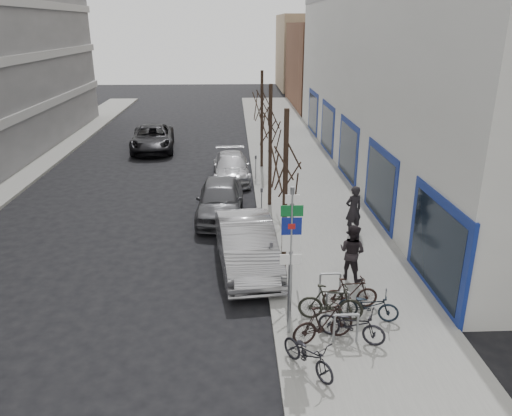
{
  "coord_description": "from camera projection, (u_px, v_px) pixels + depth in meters",
  "views": [
    {
      "loc": [
        1.02,
        -11.24,
        7.83
      ],
      "look_at": [
        1.74,
        4.54,
        2.0
      ],
      "focal_mm": 35.0,
      "sensor_mm": 36.0,
      "label": 1
    }
  ],
  "objects": [
    {
      "name": "lane_car",
      "position": [
        153.0,
        138.0,
        32.73
      ],
      "size": [
        3.2,
        6.0,
        1.61
      ],
      "primitive_type": "imported",
      "rotation": [
        0.0,
        0.0,
        0.09
      ],
      "color": "black",
      "rests_on": "ground"
    },
    {
      "name": "tree_mid",
      "position": [
        270.0,
        117.0,
        21.26
      ],
      "size": [
        1.8,
        1.8,
        5.5
      ],
      "color": "black",
      "rests_on": "ground"
    },
    {
      "name": "parked_car_back",
      "position": [
        231.0,
        167.0,
        26.55
      ],
      "size": [
        2.09,
        4.79,
        1.37
      ],
      "primitive_type": "imported",
      "rotation": [
        0.0,
        0.0,
        0.04
      ],
      "color": "#9FA0A4",
      "rests_on": "ground"
    },
    {
      "name": "tree_far",
      "position": [
        262.0,
        97.0,
        27.36
      ],
      "size": [
        1.8,
        1.8,
        5.5
      ],
      "color": "black",
      "rests_on": "ground"
    },
    {
      "name": "parked_car_front",
      "position": [
        247.0,
        245.0,
        16.8
      ],
      "size": [
        2.34,
        5.3,
        1.69
      ],
      "primitive_type": "imported",
      "rotation": [
        0.0,
        0.0,
        0.11
      ],
      "color": "#9D9DA2",
      "rests_on": "ground"
    },
    {
      "name": "bike_rack",
      "position": [
        337.0,
        302.0,
        13.7
      ],
      "size": [
        0.66,
        2.26,
        0.83
      ],
      "color": "gray",
      "rests_on": "sidewalk_east"
    },
    {
      "name": "sidewalk_east",
      "position": [
        311.0,
        205.0,
        22.74
      ],
      "size": [
        5.0,
        70.0,
        0.15
      ],
      "primitive_type": "cube",
      "color": "slate",
      "rests_on": "ground"
    },
    {
      "name": "meter_front",
      "position": [
        271.0,
        257.0,
        15.79
      ],
      "size": [
        0.1,
        0.08,
        1.27
      ],
      "color": "gray",
      "rests_on": "sidewalk_east"
    },
    {
      "name": "bike_near_left",
      "position": [
        308.0,
        352.0,
        11.61
      ],
      "size": [
        1.38,
        1.69,
        1.04
      ],
      "primitive_type": "imported",
      "rotation": [
        0.0,
        0.0,
        0.6
      ],
      "color": "black",
      "rests_on": "sidewalk_east"
    },
    {
      "name": "brick_building_far",
      "position": [
        352.0,
        65.0,
        49.86
      ],
      "size": [
        12.0,
        14.0,
        8.0
      ],
      "primitive_type": "cube",
      "color": "brown",
      "rests_on": "ground"
    },
    {
      "name": "highway_sign_pole",
      "position": [
        291.0,
        253.0,
        12.44
      ],
      "size": [
        0.55,
        0.1,
        4.2
      ],
      "color": "gray",
      "rests_on": "ground"
    },
    {
      "name": "pedestrian_far",
      "position": [
        352.0,
        252.0,
        15.76
      ],
      "size": [
        0.82,
        0.8,
        1.85
      ],
      "primitive_type": "imported",
      "rotation": [
        0.0,
        0.0,
        2.39
      ],
      "color": "black",
      "rests_on": "sidewalk_east"
    },
    {
      "name": "bike_far_inner",
      "position": [
        350.0,
        293.0,
        14.19
      ],
      "size": [
        1.65,
        0.56,
        0.99
      ],
      "primitive_type": "imported",
      "rotation": [
        0.0,
        0.0,
        1.62
      ],
      "color": "black",
      "rests_on": "sidewalk_east"
    },
    {
      "name": "meter_back",
      "position": [
        256.0,
        165.0,
        26.1
      ],
      "size": [
        0.1,
        0.08,
        1.27
      ],
      "color": "gray",
      "rests_on": "sidewalk_east"
    },
    {
      "name": "tan_building_far",
      "position": [
        330.0,
        52.0,
        63.76
      ],
      "size": [
        13.0,
        12.0,
        9.0
      ],
      "primitive_type": "cube",
      "color": "#937A5B",
      "rests_on": "ground"
    },
    {
      "name": "bike_mid_curb",
      "position": [
        369.0,
        303.0,
        13.66
      ],
      "size": [
        1.73,
        0.94,
        1.01
      ],
      "primitive_type": "imported",
      "rotation": [
        0.0,
        0.0,
        1.29
      ],
      "color": "black",
      "rests_on": "sidewalk_east"
    },
    {
      "name": "bike_mid_inner",
      "position": [
        331.0,
        302.0,
        13.6
      ],
      "size": [
        1.87,
        0.83,
        1.1
      ],
      "primitive_type": "imported",
      "rotation": [
        0.0,
        0.0,
        1.4
      ],
      "color": "black",
      "rests_on": "sidewalk_east"
    },
    {
      "name": "parked_car_mid",
      "position": [
        220.0,
        199.0,
        21.26
      ],
      "size": [
        2.06,
        4.85,
        1.64
      ],
      "primitive_type": "imported",
      "rotation": [
        0.0,
        0.0,
        -0.03
      ],
      "color": "#46464B",
      "rests_on": "ground"
    },
    {
      "name": "tree_near",
      "position": [
        286.0,
        155.0,
        15.17
      ],
      "size": [
        1.8,
        1.8,
        5.5
      ],
      "color": "black",
      "rests_on": "ground"
    },
    {
      "name": "ground",
      "position": [
        198.0,
        339.0,
        13.2
      ],
      "size": [
        120.0,
        120.0,
        0.0
      ],
      "primitive_type": "plane",
      "color": "black",
      "rests_on": "ground"
    },
    {
      "name": "pedestrian_near",
      "position": [
        353.0,
        210.0,
        19.2
      ],
      "size": [
        0.82,
        0.67,
        1.93
      ],
      "primitive_type": "imported",
      "rotation": [
        0.0,
        0.0,
        3.48
      ],
      "color": "black",
      "rests_on": "sidewalk_east"
    },
    {
      "name": "meter_mid",
      "position": [
        262.0,
        199.0,
        20.94
      ],
      "size": [
        0.1,
        0.08,
        1.27
      ],
      "color": "gray",
      "rests_on": "sidewalk_east"
    },
    {
      "name": "bike_far_curb",
      "position": [
        352.0,
        321.0,
        12.75
      ],
      "size": [
        1.82,
        1.28,
        1.08
      ],
      "primitive_type": "imported",
      "rotation": [
        0.0,
        0.0,
        1.1
      ],
      "color": "black",
      "rests_on": "sidewalk_east"
    },
    {
      "name": "bike_near_right",
      "position": [
        324.0,
        323.0,
        12.7
      ],
      "size": [
        1.83,
        1.05,
        1.07
      ],
      "primitive_type": "imported",
      "rotation": [
        0.0,
        0.0,
        1.89
      ],
      "color": "black",
      "rests_on": "sidewalk_east"
    }
  ]
}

